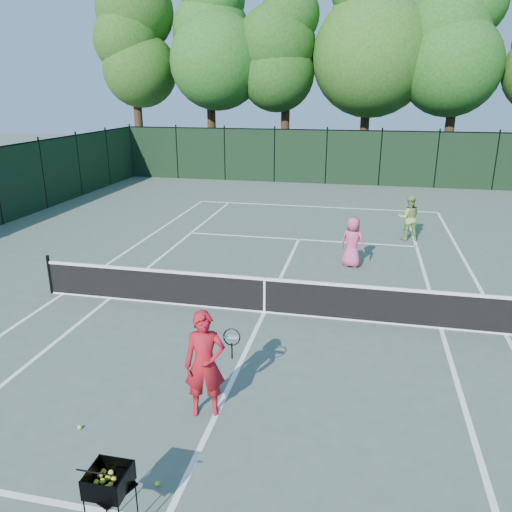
% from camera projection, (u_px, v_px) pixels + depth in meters
% --- Properties ---
extents(ground, '(90.00, 90.00, 0.00)m').
position_uv_depth(ground, '(264.00, 312.00, 12.20)').
color(ground, '#4A5A4E').
rests_on(ground, ground).
extents(sideline_doubles_left, '(0.10, 23.77, 0.01)m').
position_uv_depth(sideline_doubles_left, '(63.00, 294.00, 13.30)').
color(sideline_doubles_left, white).
rests_on(sideline_doubles_left, ground).
extents(sideline_doubles_right, '(0.10, 23.77, 0.01)m').
position_uv_depth(sideline_doubles_right, '(505.00, 334.00, 11.10)').
color(sideline_doubles_right, white).
rests_on(sideline_doubles_right, ground).
extents(sideline_singles_left, '(0.10, 23.77, 0.01)m').
position_uv_depth(sideline_singles_left, '(110.00, 298.00, 13.03)').
color(sideline_singles_left, white).
rests_on(sideline_singles_left, ground).
extents(sideline_singles_right, '(0.10, 23.77, 0.01)m').
position_uv_depth(sideline_singles_right, '(441.00, 328.00, 11.38)').
color(sideline_singles_right, white).
rests_on(sideline_singles_right, ground).
extents(baseline_far, '(10.97, 0.10, 0.01)m').
position_uv_depth(baseline_far, '(314.00, 207.00, 23.22)').
color(baseline_far, white).
rests_on(baseline_far, ground).
extents(service_line_far, '(8.23, 0.10, 0.01)m').
position_uv_depth(service_line_far, '(299.00, 239.00, 18.13)').
color(service_line_far, white).
rests_on(service_line_far, ground).
extents(center_service_line, '(0.10, 12.80, 0.01)m').
position_uv_depth(center_service_line, '(264.00, 312.00, 12.20)').
color(center_service_line, white).
rests_on(center_service_line, ground).
extents(tennis_net, '(11.69, 0.09, 1.06)m').
position_uv_depth(tennis_net, '(264.00, 294.00, 12.05)').
color(tennis_net, black).
rests_on(tennis_net, ground).
extents(fence_far, '(24.00, 0.05, 3.00)m').
position_uv_depth(fence_far, '(326.00, 158.00, 28.41)').
color(fence_far, black).
rests_on(fence_far, ground).
extents(tree_0, '(6.40, 6.40, 13.14)m').
position_uv_depth(tree_0, '(133.00, 41.00, 32.15)').
color(tree_0, black).
rests_on(tree_0, ground).
extents(tree_1, '(6.80, 6.80, 13.98)m').
position_uv_depth(tree_1, '(209.00, 31.00, 31.44)').
color(tree_1, black).
rests_on(tree_1, ground).
extents(tree_2, '(6.00, 6.00, 12.40)m').
position_uv_depth(tree_2, '(287.00, 46.00, 30.56)').
color(tree_2, black).
rests_on(tree_2, ground).
extents(tree_3, '(7.00, 7.00, 14.45)m').
position_uv_depth(tree_3, '(372.00, 22.00, 29.62)').
color(tree_3, black).
rests_on(tree_3, ground).
extents(tree_4, '(6.20, 6.20, 12.97)m').
position_uv_depth(tree_4, '(461.00, 34.00, 28.24)').
color(tree_4, black).
rests_on(tree_4, ground).
extents(coach, '(0.87, 0.82, 1.85)m').
position_uv_depth(coach, '(205.00, 364.00, 8.14)').
color(coach, '#AA131E').
rests_on(coach, ground).
extents(player_pink, '(0.88, 0.73, 1.55)m').
position_uv_depth(player_pink, '(352.00, 242.00, 15.14)').
color(player_pink, '#D14A78').
rests_on(player_pink, ground).
extents(player_green, '(0.89, 0.74, 1.63)m').
position_uv_depth(player_green, '(409.00, 218.00, 17.88)').
color(player_green, '#8CAF57').
rests_on(player_green, ground).
extents(ball_hopper, '(0.62, 0.62, 0.92)m').
position_uv_depth(ball_hopper, '(109.00, 481.00, 5.92)').
color(ball_hopper, black).
rests_on(ball_hopper, ground).
extents(loose_ball_near_cart, '(0.07, 0.07, 0.07)m').
position_uv_depth(loose_ball_near_cart, '(157.00, 484.00, 6.85)').
color(loose_ball_near_cart, '#DFF432').
rests_on(loose_ball_near_cart, ground).
extents(loose_ball_midcourt, '(0.07, 0.07, 0.07)m').
position_uv_depth(loose_ball_midcourt, '(80.00, 427.00, 8.00)').
color(loose_ball_midcourt, '#D8EA2F').
rests_on(loose_ball_midcourt, ground).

